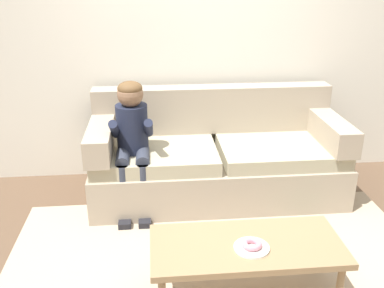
# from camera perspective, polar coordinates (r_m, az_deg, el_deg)

# --- Properties ---
(ground) EXTENTS (10.00, 10.00, 0.00)m
(ground) POSITION_cam_1_polar(r_m,az_deg,el_deg) (3.32, 3.03, -13.35)
(ground) COLOR brown
(wall_back) EXTENTS (8.00, 0.10, 2.80)m
(wall_back) POSITION_cam_1_polar(r_m,az_deg,el_deg) (4.13, 0.53, 14.79)
(wall_back) COLOR silver
(wall_back) RESTS_ON ground
(area_rug) EXTENTS (2.98, 1.90, 0.01)m
(area_rug) POSITION_cam_1_polar(r_m,az_deg,el_deg) (3.12, 3.72, -15.90)
(area_rug) COLOR tan
(area_rug) RESTS_ON ground
(couch) EXTENTS (2.19, 0.90, 0.93)m
(couch) POSITION_cam_1_polar(r_m,az_deg,el_deg) (3.90, 3.21, -1.95)
(couch) COLOR tan
(couch) RESTS_ON ground
(coffee_table) EXTENTS (1.15, 0.52, 0.40)m
(coffee_table) POSITION_cam_1_polar(r_m,az_deg,el_deg) (2.69, 7.20, -13.56)
(coffee_table) COLOR #937551
(coffee_table) RESTS_ON ground
(person_child) EXTENTS (0.34, 0.58, 1.10)m
(person_child) POSITION_cam_1_polar(r_m,az_deg,el_deg) (3.55, -7.90, 1.19)
(person_child) COLOR #1E2338
(person_child) RESTS_ON ground
(plate) EXTENTS (0.21, 0.21, 0.01)m
(plate) POSITION_cam_1_polar(r_m,az_deg,el_deg) (2.63, 7.86, -13.38)
(plate) COLOR white
(plate) RESTS_ON coffee_table
(donut) EXTENTS (0.17, 0.17, 0.04)m
(donut) POSITION_cam_1_polar(r_m,az_deg,el_deg) (2.61, 7.89, -12.94)
(donut) COLOR pink
(donut) RESTS_ON plate
(toy_controller) EXTENTS (0.23, 0.09, 0.05)m
(toy_controller) POSITION_cam_1_polar(r_m,az_deg,el_deg) (3.58, 15.50, -10.84)
(toy_controller) COLOR #339E56
(toy_controller) RESTS_ON ground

